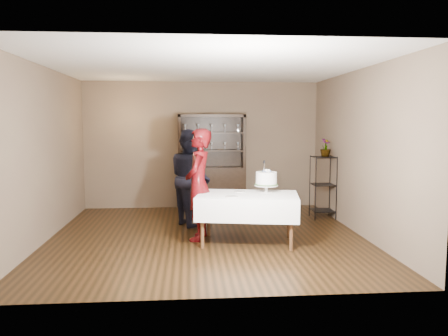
% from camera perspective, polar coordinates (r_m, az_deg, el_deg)
% --- Properties ---
extents(floor, '(5.00, 5.00, 0.00)m').
position_cam_1_polar(floor, '(7.15, -2.24, -8.92)').
color(floor, black).
rests_on(floor, ground).
extents(ceiling, '(5.00, 5.00, 0.00)m').
position_cam_1_polar(ceiling, '(6.96, -2.33, 13.10)').
color(ceiling, white).
rests_on(ceiling, back_wall).
extents(back_wall, '(5.00, 0.02, 2.70)m').
position_cam_1_polar(back_wall, '(9.42, -2.92, 3.01)').
color(back_wall, brown).
rests_on(back_wall, floor).
extents(wall_left, '(0.02, 5.00, 2.70)m').
position_cam_1_polar(wall_left, '(7.26, -22.41, 1.68)').
color(wall_left, brown).
rests_on(wall_left, floor).
extents(wall_right, '(0.02, 5.00, 2.70)m').
position_cam_1_polar(wall_right, '(7.46, 17.29, 1.96)').
color(wall_right, brown).
rests_on(wall_right, floor).
extents(china_hutch, '(1.40, 0.48, 2.00)m').
position_cam_1_polar(china_hutch, '(9.24, -1.61, -1.31)').
color(china_hutch, black).
rests_on(china_hutch, floor).
extents(plant_etagere, '(0.42, 0.42, 1.20)m').
position_cam_1_polar(plant_etagere, '(8.58, 12.80, -2.11)').
color(plant_etagere, black).
rests_on(plant_etagere, floor).
extents(cake_table, '(1.65, 1.18, 0.75)m').
position_cam_1_polar(cake_table, '(6.66, 3.10, -4.94)').
color(cake_table, white).
rests_on(cake_table, floor).
extents(woman, '(0.55, 0.71, 1.74)m').
position_cam_1_polar(woman, '(6.82, -3.34, -2.16)').
color(woman, '#370505').
rests_on(woman, floor).
extents(man, '(0.95, 1.04, 1.72)m').
position_cam_1_polar(man, '(7.83, -4.43, -1.20)').
color(man, black).
rests_on(man, floor).
extents(cake, '(0.40, 0.40, 0.50)m').
position_cam_1_polar(cake, '(6.80, 5.55, -1.51)').
color(cake, beige).
rests_on(cake, cake_table).
extents(plate_near, '(0.25, 0.25, 0.01)m').
position_cam_1_polar(plate_near, '(6.36, 0.99, -3.77)').
color(plate_near, beige).
rests_on(plate_near, cake_table).
extents(plate_far, '(0.21, 0.21, 0.01)m').
position_cam_1_polar(plate_far, '(6.82, 2.06, -3.11)').
color(plate_far, beige).
rests_on(plate_far, cake_table).
extents(potted_plant, '(0.27, 0.27, 0.35)m').
position_cam_1_polar(potted_plant, '(8.48, 13.11, 2.60)').
color(potted_plant, '#3F6831').
rests_on(potted_plant, plant_etagere).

